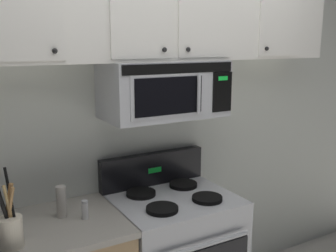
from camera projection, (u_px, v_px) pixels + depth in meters
back_wall at (146, 118)px, 2.73m from camera, size 5.20×0.10×2.70m
over_range_microwave at (164, 89)px, 2.47m from camera, size 0.76×0.43×0.35m
upper_cabinets at (161, 15)px, 2.40m from camera, size 2.50×0.36×0.55m
utensil_crock_cream at (11, 228)px, 1.88m from camera, size 0.11×0.11×0.39m
salt_shaker at (85, 210)px, 2.19m from camera, size 0.04×0.04×0.11m
pepper_mill at (61, 202)px, 2.21m from camera, size 0.06×0.06×0.18m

